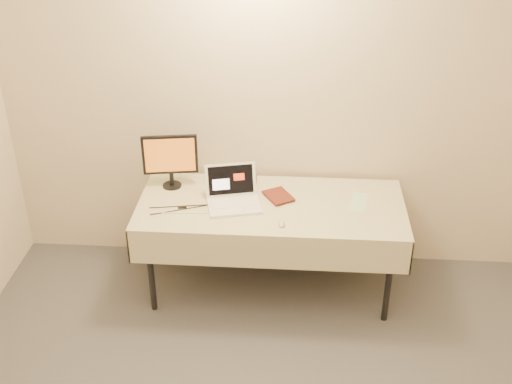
# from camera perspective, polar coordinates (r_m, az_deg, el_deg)

# --- Properties ---
(back_wall) EXTENTS (4.00, 0.10, 2.70)m
(back_wall) POSITION_cam_1_polar(r_m,az_deg,el_deg) (4.60, 1.73, 8.43)
(back_wall) COLOR beige
(back_wall) RESTS_ON ground
(table) EXTENTS (1.86, 0.81, 0.74)m
(table) POSITION_cam_1_polar(r_m,az_deg,el_deg) (4.50, 1.35, -1.74)
(table) COLOR black
(table) RESTS_ON ground
(laptop) EXTENTS (0.43, 0.41, 0.24)m
(laptop) POSITION_cam_1_polar(r_m,az_deg,el_deg) (4.45, -2.08, -0.28)
(laptop) COLOR white
(laptop) RESTS_ON table
(monitor) EXTENTS (0.39, 0.16, 0.40)m
(monitor) POSITION_cam_1_polar(r_m,az_deg,el_deg) (4.61, -7.64, 3.09)
(monitor) COLOR black
(monitor) RESTS_ON table
(book) EXTENTS (0.15, 0.10, 0.22)m
(book) POSITION_cam_1_polar(r_m,az_deg,el_deg) (4.45, 1.12, 0.47)
(book) COLOR maroon
(book) RESTS_ON table
(alarm_clock) EXTENTS (0.12, 0.06, 0.05)m
(alarm_clock) POSITION_cam_1_polar(r_m,az_deg,el_deg) (4.72, -0.70, 1.16)
(alarm_clock) COLOR black
(alarm_clock) RESTS_ON table
(clicker) EXTENTS (0.05, 0.09, 0.02)m
(clicker) POSITION_cam_1_polar(r_m,az_deg,el_deg) (4.23, 2.30, -2.82)
(clicker) COLOR #BCBCBF
(clicker) RESTS_ON table
(paper_form) EXTENTS (0.17, 0.29, 0.00)m
(paper_form) POSITION_cam_1_polar(r_m,az_deg,el_deg) (4.54, 9.08, -0.87)
(paper_form) COLOR #BCEABA
(paper_form) RESTS_ON table
(usb_dongle) EXTENTS (0.06, 0.03, 0.01)m
(usb_dongle) POSITION_cam_1_polar(r_m,az_deg,el_deg) (4.44, -6.57, -1.37)
(usb_dongle) COLOR black
(usb_dongle) RESTS_ON table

